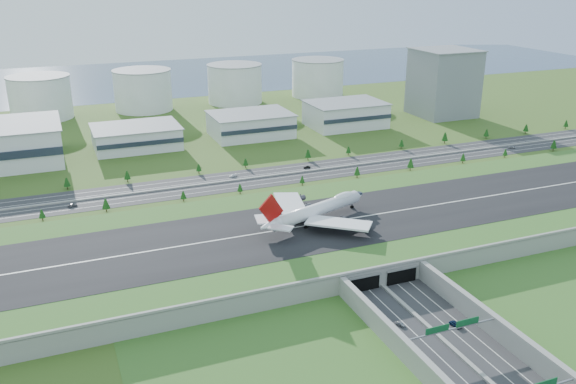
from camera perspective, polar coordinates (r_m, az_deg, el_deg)
name	(u,v)px	position (r m, az deg, el deg)	size (l,w,h in m)	color
ground	(329,238)	(289.22, 3.83, -4.32)	(1200.00, 1200.00, 0.00)	#2C5219
airfield_deck	(329,230)	(287.46, 3.86, -3.58)	(520.00, 100.00, 9.20)	gray
underpass_road	(459,346)	(213.89, 15.72, -13.70)	(38.80, 120.40, 8.00)	#28282B
sign_gantry_near	(452,330)	(214.83, 15.10, -12.34)	(38.70, 0.70, 9.80)	gray
north_expressway	(262,177)	(370.86, -2.49, 1.38)	(560.00, 36.00, 0.12)	#28282B
tree_row	(270,168)	(373.20, -1.66, 2.23)	(503.93, 48.52, 8.41)	#3D2819
hangar_mid_a	(136,137)	(444.41, -14.00, 5.01)	(58.00, 42.00, 15.00)	white
hangar_mid_b	(251,125)	(462.53, -3.52, 6.30)	(58.00, 42.00, 17.00)	white
hangar_mid_c	(346,114)	(492.54, 5.40, 7.23)	(58.00, 42.00, 19.00)	white
office_tower	(443,83)	(542.34, 14.34, 9.85)	(46.00, 46.00, 55.00)	gray
fuel_tank_a	(40,98)	(555.85, -22.15, 8.18)	(50.00, 50.00, 35.00)	white
fuel_tank_b	(143,90)	(561.63, -13.41, 9.23)	(50.00, 50.00, 35.00)	white
fuel_tank_c	(235,84)	(579.95, -4.99, 10.04)	(50.00, 50.00, 35.00)	white
fuel_tank_d	(318,78)	(609.68, 2.79, 10.60)	(50.00, 50.00, 35.00)	white
bay_water	(151,77)	(735.40, -12.73, 10.43)	(1200.00, 260.00, 0.06)	#344964
boeing_747	(316,210)	(284.24, 2.61, -1.70)	(64.03, 59.46, 20.67)	white
car_0	(400,324)	(225.83, 10.47, -12.04)	(1.60, 3.99, 1.36)	#A8A9AD
car_2	(456,324)	(229.92, 15.41, -11.83)	(2.45, 5.31, 1.48)	#0B1B38
car_4	(73,205)	(344.73, -19.51, -1.17)	(1.95, 4.86, 1.65)	#5E5D62
car_5	(307,167)	(386.94, 1.79, 2.33)	(1.53, 4.38, 1.44)	black
car_6	(512,147)	(459.05, 20.22, 3.96)	(2.30, 4.99, 1.39)	#ADACB0
car_7	(233,175)	(372.90, -5.18, 1.55)	(2.07, 5.09, 1.48)	white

